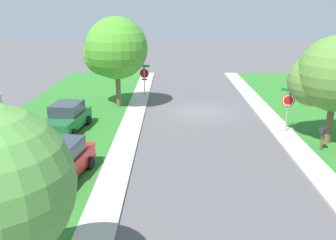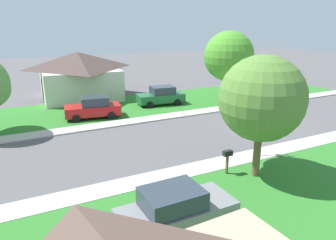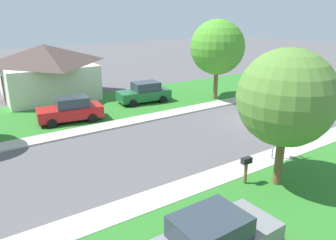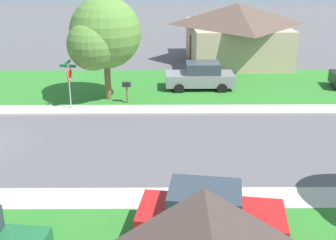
{
  "view_description": "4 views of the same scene",
  "coord_description": "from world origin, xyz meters",
  "px_view_note": "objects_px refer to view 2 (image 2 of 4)",
  "views": [
    {
      "loc": [
        2.17,
        25.93,
        7.43
      ],
      "look_at": [
        2.28,
        6.44,
        1.4
      ],
      "focal_mm": 39.6,
      "sensor_mm": 36.0,
      "label": 1
    },
    {
      "loc": [
        -17.4,
        16.66,
        7.29
      ],
      "look_at": [
        -0.18,
        7.98,
        1.4
      ],
      "focal_mm": 33.78,
      "sensor_mm": 36.0,
      "label": 2
    },
    {
      "loc": [
        -14.68,
        17.6,
        7.32
      ],
      "look_at": [
        0.11,
        7.61,
        1.4
      ],
      "focal_mm": 35.22,
      "sensor_mm": 36.0,
      "label": 3
    },
    {
      "loc": [
        17.99,
        9.71,
        8.07
      ],
      "look_at": [
        0.45,
        9.85,
        1.4
      ],
      "focal_mm": 46.5,
      "sensor_mm": 36.0,
      "label": 4
    }
  ],
  "objects_px": {
    "car_green_kerbside_mid": "(161,96)",
    "car_red_near_corner": "(93,108)",
    "tree_sidewalk_near": "(228,58)",
    "house_right_setback": "(79,74)",
    "stop_sign_near_corner": "(266,85)",
    "mailbox": "(227,156)",
    "car_grey_far_down_street": "(176,211)",
    "tree_corner_large": "(261,100)",
    "stop_sign_far_corner": "(261,125)"
  },
  "relations": [
    {
      "from": "tree_corner_large",
      "to": "mailbox",
      "type": "distance_m",
      "value": 3.17
    },
    {
      "from": "car_grey_far_down_street",
      "to": "house_right_setback",
      "type": "relative_size",
      "value": 0.46
    },
    {
      "from": "car_red_near_corner",
      "to": "tree_corner_large",
      "type": "relative_size",
      "value": 0.75
    },
    {
      "from": "car_grey_far_down_street",
      "to": "tree_sidewalk_near",
      "type": "height_order",
      "value": "tree_sidewalk_near"
    },
    {
      "from": "car_green_kerbside_mid",
      "to": "tree_sidewalk_near",
      "type": "distance_m",
      "value": 7.13
    },
    {
      "from": "car_red_near_corner",
      "to": "house_right_setback",
      "type": "height_order",
      "value": "house_right_setback"
    },
    {
      "from": "tree_corner_large",
      "to": "house_right_setback",
      "type": "xyz_separation_m",
      "value": [
        21.88,
        4.08,
        -1.46
      ]
    },
    {
      "from": "house_right_setback",
      "to": "car_grey_far_down_street",
      "type": "bearing_deg",
      "value": 176.03
    },
    {
      "from": "car_red_near_corner",
      "to": "stop_sign_far_corner",
      "type": "bearing_deg",
      "value": -151.39
    },
    {
      "from": "car_grey_far_down_street",
      "to": "house_right_setback",
      "type": "distance_m",
      "value": 24.29
    },
    {
      "from": "house_right_setback",
      "to": "tree_corner_large",
      "type": "bearing_deg",
      "value": -169.43
    },
    {
      "from": "stop_sign_far_corner",
      "to": "tree_sidewalk_near",
      "type": "distance_m",
      "value": 12.97
    },
    {
      "from": "car_red_near_corner",
      "to": "mailbox",
      "type": "height_order",
      "value": "car_red_near_corner"
    },
    {
      "from": "car_green_kerbside_mid",
      "to": "mailbox",
      "type": "relative_size",
      "value": 3.41
    },
    {
      "from": "car_red_near_corner",
      "to": "tree_sidewalk_near",
      "type": "bearing_deg",
      "value": -93.11
    },
    {
      "from": "car_green_kerbside_mid",
      "to": "house_right_setback",
      "type": "height_order",
      "value": "house_right_setback"
    },
    {
      "from": "mailbox",
      "to": "car_grey_far_down_street",
      "type": "bearing_deg",
      "value": 122.84
    },
    {
      "from": "house_right_setback",
      "to": "mailbox",
      "type": "relative_size",
      "value": 7.17
    },
    {
      "from": "car_red_near_corner",
      "to": "tree_sidewalk_near",
      "type": "relative_size",
      "value": 0.67
    },
    {
      "from": "car_green_kerbside_mid",
      "to": "car_red_near_corner",
      "type": "distance_m",
      "value": 6.86
    },
    {
      "from": "stop_sign_near_corner",
      "to": "stop_sign_far_corner",
      "type": "bearing_deg",
      "value": 135.44
    },
    {
      "from": "car_grey_far_down_street",
      "to": "mailbox",
      "type": "relative_size",
      "value": 3.3
    },
    {
      "from": "stop_sign_far_corner",
      "to": "car_grey_far_down_street",
      "type": "xyz_separation_m",
      "value": [
        -3.87,
        7.44,
        -1.01
      ]
    },
    {
      "from": "tree_sidewalk_near",
      "to": "tree_corner_large",
      "type": "bearing_deg",
      "value": 148.66
    },
    {
      "from": "tree_corner_large",
      "to": "stop_sign_far_corner",
      "type": "bearing_deg",
      "value": -47.21
    },
    {
      "from": "stop_sign_far_corner",
      "to": "tree_corner_large",
      "type": "relative_size",
      "value": 0.46
    },
    {
      "from": "car_grey_far_down_street",
      "to": "car_green_kerbside_mid",
      "type": "bearing_deg",
      "value": -23.99
    },
    {
      "from": "stop_sign_near_corner",
      "to": "tree_sidewalk_near",
      "type": "height_order",
      "value": "tree_sidewalk_near"
    },
    {
      "from": "tree_sidewalk_near",
      "to": "tree_corner_large",
      "type": "distance_m",
      "value": 14.93
    },
    {
      "from": "tree_corner_large",
      "to": "house_right_setback",
      "type": "distance_m",
      "value": 22.3
    },
    {
      "from": "tree_sidewalk_near",
      "to": "house_right_setback",
      "type": "height_order",
      "value": "tree_sidewalk_near"
    },
    {
      "from": "car_red_near_corner",
      "to": "house_right_setback",
      "type": "distance_m",
      "value": 8.61
    },
    {
      "from": "stop_sign_near_corner",
      "to": "house_right_setback",
      "type": "bearing_deg",
      "value": 53.0
    },
    {
      "from": "tree_corner_large",
      "to": "mailbox",
      "type": "height_order",
      "value": "tree_corner_large"
    },
    {
      "from": "tree_corner_large",
      "to": "house_right_setback",
      "type": "bearing_deg",
      "value": 10.57
    },
    {
      "from": "car_grey_far_down_street",
      "to": "mailbox",
      "type": "height_order",
      "value": "car_grey_far_down_street"
    },
    {
      "from": "tree_sidewalk_near",
      "to": "tree_corner_large",
      "type": "xyz_separation_m",
      "value": [
        -12.75,
        7.76,
        -0.48
      ]
    },
    {
      "from": "stop_sign_far_corner",
      "to": "house_right_setback",
      "type": "relative_size",
      "value": 0.3
    },
    {
      "from": "stop_sign_far_corner",
      "to": "car_red_near_corner",
      "type": "xyz_separation_m",
      "value": [
        11.87,
        6.48,
        -1.01
      ]
    },
    {
      "from": "tree_sidewalk_near",
      "to": "house_right_setback",
      "type": "relative_size",
      "value": 0.72
    },
    {
      "from": "car_red_near_corner",
      "to": "mailbox",
      "type": "relative_size",
      "value": 3.45
    },
    {
      "from": "car_green_kerbside_mid",
      "to": "tree_corner_large",
      "type": "distance_m",
      "value": 15.32
    },
    {
      "from": "car_grey_far_down_street",
      "to": "tree_sidewalk_near",
      "type": "distance_m",
      "value": 20.53
    },
    {
      "from": "car_green_kerbside_mid",
      "to": "tree_sidewalk_near",
      "type": "bearing_deg",
      "value": -110.22
    },
    {
      "from": "stop_sign_near_corner",
      "to": "car_green_kerbside_mid",
      "type": "height_order",
      "value": "stop_sign_near_corner"
    },
    {
      "from": "mailbox",
      "to": "tree_sidewalk_near",
      "type": "bearing_deg",
      "value": -36.67
    },
    {
      "from": "stop_sign_near_corner",
      "to": "car_red_near_corner",
      "type": "height_order",
      "value": "stop_sign_near_corner"
    },
    {
      "from": "car_green_kerbside_mid",
      "to": "mailbox",
      "type": "distance_m",
      "value": 14.71
    },
    {
      "from": "mailbox",
      "to": "car_green_kerbside_mid",
      "type": "bearing_deg",
      "value": -12.65
    },
    {
      "from": "car_green_kerbside_mid",
      "to": "tree_corner_large",
      "type": "height_order",
      "value": "tree_corner_large"
    }
  ]
}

